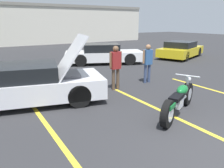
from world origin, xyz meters
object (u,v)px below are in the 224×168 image
Objects in this scene: motorcycle at (179,100)px; parked_car_mid_row at (103,54)px; parked_car_right_row at (181,50)px; show_car_hood_open at (31,84)px; spectator_by_show_car at (148,60)px; spectator_near_motorcycle at (116,64)px.

motorcycle is 0.47× the size of parked_car_mid_row.
parked_car_mid_row is at bearing 150.92° from parked_car_right_row.
motorcycle is at bearing -81.58° from parked_car_mid_row.
show_car_hood_open reaches higher than motorcycle.
show_car_hood_open reaches higher than spectator_by_show_car.
spectator_by_show_car is at bearing 38.85° from motorcycle.
parked_car_right_row is at bearing 14.82° from parked_car_mid_row.
show_car_hood_open reaches higher than spectator_near_motorcycle.
show_car_hood_open is 2.92× the size of spectator_near_motorcycle.
motorcycle is 0.50× the size of parked_car_right_row.
spectator_near_motorcycle is at bearing -91.57° from parked_car_mid_row.
parked_car_mid_row is at bearing 55.99° from show_car_hood_open.
spectator_near_motorcycle reaches higher than parked_car_right_row.
parked_car_mid_row is 5.44m from spectator_near_motorcycle.
motorcycle is 10.55m from parked_car_right_row.
parked_car_right_row is 2.80× the size of spectator_near_motorcycle.
spectator_by_show_car is (-6.52, -3.91, 0.39)m from parked_car_right_row.
motorcycle is at bearing -85.98° from spectator_near_motorcycle.
spectator_near_motorcycle is at bearing -174.23° from parked_car_right_row.
spectator_by_show_car reaches higher than parked_car_mid_row.
parked_car_right_row is 9.12m from spectator_near_motorcycle.
parked_car_right_row is 7.61m from spectator_by_show_car.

